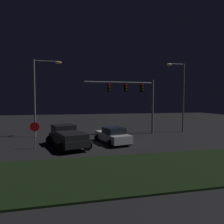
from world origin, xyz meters
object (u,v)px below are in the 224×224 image
at_px(pickup_truck, 67,135).
at_px(street_lamp_left, 40,88).
at_px(stop_sign, 35,130).
at_px(car_sedan, 113,135).
at_px(traffic_signal_gantry, 134,93).
at_px(street_lamp_right, 180,89).

bearing_deg(pickup_truck, street_lamp_left, 10.12).
bearing_deg(stop_sign, car_sedan, 6.93).
bearing_deg(car_sedan, pickup_truck, 83.51).
height_order(traffic_signal_gantry, street_lamp_left, street_lamp_left).
distance_m(pickup_truck, street_lamp_right, 15.51).
xyz_separation_m(street_lamp_left, street_lamp_right, (16.73, -0.29, 0.08)).
relative_size(pickup_truck, stop_sign, 2.58).
height_order(pickup_truck, traffic_signal_gantry, traffic_signal_gantry).
height_order(pickup_truck, car_sedan, pickup_truck).
height_order(car_sedan, stop_sign, stop_sign).
relative_size(car_sedan, traffic_signal_gantry, 0.56).
relative_size(pickup_truck, street_lamp_left, 0.68).
distance_m(traffic_signal_gantry, street_lamp_left, 10.52).
distance_m(traffic_signal_gantry, stop_sign, 12.01).
xyz_separation_m(street_lamp_left, stop_sign, (0.21, -5.78, -3.77)).
bearing_deg(street_lamp_left, car_sedan, -35.37).
bearing_deg(traffic_signal_gantry, stop_sign, -152.97).
bearing_deg(street_lamp_right, stop_sign, -161.60).
distance_m(street_lamp_left, street_lamp_right, 16.73).
xyz_separation_m(pickup_truck, car_sedan, (4.20, 0.50, -0.26)).
distance_m(traffic_signal_gantry, street_lamp_right, 6.26).
bearing_deg(car_sedan, stop_sign, 83.71).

